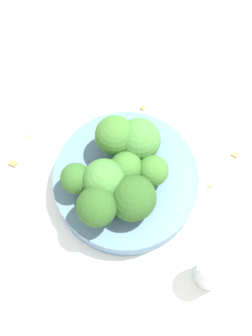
% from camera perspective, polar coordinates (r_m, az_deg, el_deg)
% --- Properties ---
extents(ground_plane, '(3.00, 3.00, 0.00)m').
position_cam_1_polar(ground_plane, '(0.57, 0.00, -2.32)').
color(ground_plane, white).
extents(bowl, '(0.17, 0.17, 0.04)m').
position_cam_1_polar(bowl, '(0.56, 0.00, -1.74)').
color(bowl, slate).
rests_on(bowl, ground_plane).
extents(broccoli_floret_0, '(0.04, 0.04, 0.06)m').
position_cam_1_polar(broccoli_floret_0, '(0.52, -1.35, 3.93)').
color(broccoli_floret_0, '#8EB770').
rests_on(broccoli_floret_0, bowl).
extents(broccoli_floret_1, '(0.05, 0.05, 0.06)m').
position_cam_1_polar(broccoli_floret_1, '(0.50, -2.66, -1.58)').
color(broccoli_floret_1, '#8EB770').
rests_on(broccoli_floret_1, bowl).
extents(broccoli_floret_2, '(0.05, 0.05, 0.05)m').
position_cam_1_polar(broccoli_floret_2, '(0.53, 1.55, 3.42)').
color(broccoli_floret_2, '#7A9E5B').
rests_on(broccoli_floret_2, bowl).
extents(broccoli_floret_3, '(0.05, 0.05, 0.06)m').
position_cam_1_polar(broccoli_floret_3, '(0.50, 0.81, -3.67)').
color(broccoli_floret_3, '#8EB770').
rests_on(broccoli_floret_3, bowl).
extents(broccoli_floret_4, '(0.04, 0.04, 0.06)m').
position_cam_1_polar(broccoli_floret_4, '(0.49, -3.58, -4.78)').
color(broccoli_floret_4, '#84AD66').
rests_on(broccoli_floret_4, bowl).
extents(broccoli_floret_5, '(0.04, 0.04, 0.05)m').
position_cam_1_polar(broccoli_floret_5, '(0.51, 0.14, 0.03)').
color(broccoli_floret_5, '#84AD66').
rests_on(broccoli_floret_5, bowl).
extents(broccoli_floret_6, '(0.03, 0.03, 0.04)m').
position_cam_1_polar(broccoli_floret_6, '(0.52, 3.26, -0.71)').
color(broccoli_floret_6, '#84AD66').
rests_on(broccoli_floret_6, bowl).
extents(broccoli_floret_7, '(0.03, 0.03, 0.05)m').
position_cam_1_polar(broccoli_floret_7, '(0.51, -6.12, -1.34)').
color(broccoli_floret_7, '#7A9E5B').
rests_on(broccoli_floret_7, bowl).
extents(pepper_shaker, '(0.04, 0.04, 0.07)m').
position_cam_1_polar(pepper_shaker, '(0.52, 10.61, -12.31)').
color(pepper_shaker, silver).
rests_on(pepper_shaker, ground_plane).
extents(almond_crumb_0, '(0.01, 0.01, 0.01)m').
position_cam_1_polar(almond_crumb_0, '(0.61, -11.93, 3.86)').
color(almond_crumb_0, '#AD7F4C').
rests_on(almond_crumb_0, ground_plane).
extents(almond_crumb_1, '(0.00, 0.01, 0.01)m').
position_cam_1_polar(almond_crumb_1, '(0.58, 10.19, -2.12)').
color(almond_crumb_1, '#AD7F4C').
rests_on(almond_crumb_1, ground_plane).
extents(almond_crumb_2, '(0.01, 0.01, 0.01)m').
position_cam_1_polar(almond_crumb_2, '(0.60, 13.21, 1.71)').
color(almond_crumb_2, '#AD7F4C').
rests_on(almond_crumb_2, ground_plane).
extents(almond_crumb_3, '(0.01, 0.01, 0.01)m').
position_cam_1_polar(almond_crumb_3, '(0.61, 2.08, 7.38)').
color(almond_crumb_3, olive).
rests_on(almond_crumb_3, ground_plane).
extents(almond_crumb_4, '(0.01, 0.01, 0.01)m').
position_cam_1_polar(almond_crumb_4, '(0.60, -13.68, 0.65)').
color(almond_crumb_4, olive).
rests_on(almond_crumb_4, ground_plane).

